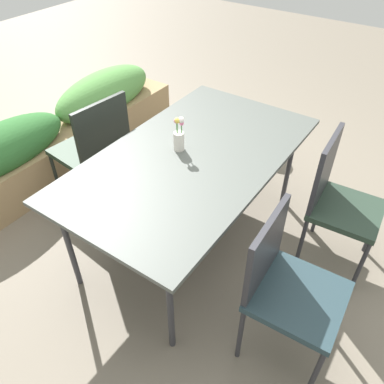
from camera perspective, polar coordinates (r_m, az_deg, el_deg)
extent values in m
plane|color=#756B5B|center=(2.95, 0.80, -6.52)|extent=(12.00, 12.00, 0.00)
cube|color=#4C514C|center=(2.45, 0.00, 5.27)|extent=(1.79, 1.02, 0.03)
cube|color=#333338|center=(2.47, 0.00, 4.78)|extent=(1.75, 1.00, 0.02)
cylinder|color=#333338|center=(2.12, -3.24, -16.96)|extent=(0.04, 0.04, 0.73)
cylinder|color=#333338|center=(3.10, 14.23, 3.77)|extent=(0.04, 0.04, 0.73)
cylinder|color=#333338|center=(2.51, -17.83, -7.62)|extent=(0.04, 0.04, 0.73)
cylinder|color=#333338|center=(3.38, 1.97, 8.35)|extent=(0.04, 0.04, 0.73)
cube|color=#213223|center=(3.11, -15.02, 6.02)|extent=(0.53, 0.53, 0.04)
cube|color=black|center=(2.82, -13.05, 8.57)|extent=(0.46, 0.08, 0.47)
cylinder|color=black|center=(3.32, -19.59, 2.21)|extent=(0.03, 0.03, 0.46)
cylinder|color=black|center=(3.50, -13.76, 5.66)|extent=(0.03, 0.03, 0.46)
cylinder|color=black|center=(3.01, -14.95, -1.06)|extent=(0.03, 0.03, 0.46)
cylinder|color=black|center=(3.21, -8.84, 2.88)|extent=(0.03, 0.03, 0.46)
cube|color=#24383F|center=(2.10, 15.56, -14.78)|extent=(0.47, 0.47, 0.04)
cube|color=#2D2D33|center=(1.95, 10.92, -8.58)|extent=(0.43, 0.05, 0.43)
cylinder|color=#2D2D33|center=(2.41, 20.94, -16.34)|extent=(0.03, 0.03, 0.47)
cylinder|color=#2D2D33|center=(2.19, 17.86, -24.43)|extent=(0.03, 0.03, 0.47)
cylinder|color=#2D2D33|center=(2.44, 11.60, -12.77)|extent=(0.03, 0.03, 0.47)
cylinder|color=#2D2D33|center=(2.21, 7.21, -20.20)|extent=(0.03, 0.03, 0.47)
cube|color=#27392D|center=(2.67, 22.04, -2.52)|extent=(0.45, 0.45, 0.04)
cube|color=#2D2D33|center=(2.53, 19.18, 3.12)|extent=(0.41, 0.05, 0.48)
cylinder|color=#2D2D33|center=(2.97, 25.31, -4.94)|extent=(0.03, 0.03, 0.45)
cylinder|color=#2D2D33|center=(2.69, 23.77, -10.07)|extent=(0.03, 0.03, 0.45)
cylinder|color=#2D2D33|center=(2.98, 18.29, -2.46)|extent=(0.03, 0.03, 0.45)
cylinder|color=#2D2D33|center=(2.70, 15.95, -7.27)|extent=(0.03, 0.03, 0.45)
cylinder|color=silver|center=(2.47, -1.97, 7.57)|extent=(0.07, 0.07, 0.12)
cylinder|color=#47843D|center=(2.42, -2.15, 9.27)|extent=(0.01, 0.01, 0.13)
sphere|color=#EFCC4C|center=(2.39, -2.18, 10.59)|extent=(0.04, 0.04, 0.04)
cylinder|color=#47843D|center=(2.42, -1.53, 9.08)|extent=(0.00, 0.01, 0.11)
sphere|color=pink|center=(2.40, -1.56, 10.18)|extent=(0.03, 0.03, 0.03)
cylinder|color=#47843D|center=(2.42, -1.60, 9.33)|extent=(0.00, 0.01, 0.13)
sphere|color=white|center=(2.39, -1.63, 10.68)|extent=(0.04, 0.04, 0.04)
cylinder|color=#47843D|center=(2.42, -2.30, 9.28)|extent=(0.01, 0.01, 0.12)
sphere|color=pink|center=(2.39, -2.34, 10.55)|extent=(0.03, 0.03, 0.03)
cube|color=#9E7F56|center=(3.74, -18.36, 6.44)|extent=(2.54, 0.49, 0.38)
ellipsoid|color=#2D662D|center=(3.35, -26.61, 5.77)|extent=(1.14, 0.44, 0.36)
ellipsoid|color=#569347|center=(3.91, -12.94, 14.23)|extent=(1.14, 0.44, 0.40)
cylinder|color=gray|center=(3.90, 10.56, 7.71)|extent=(0.21, 0.21, 0.19)
sphere|color=#2D662D|center=(3.80, 10.90, 10.13)|extent=(0.23, 0.23, 0.23)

